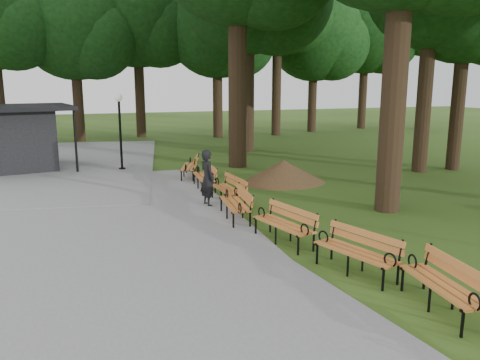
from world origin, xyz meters
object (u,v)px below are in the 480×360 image
object	(u,v)px
bench_6	(204,177)
bench_2	(356,252)
bench_5	(228,190)
person	(208,178)
dirt_mound	(284,171)
lamp_post	(120,116)
bench_3	(283,225)
bench_7	(189,167)
kiosk	(10,138)
bench_4	(235,204)
bench_1	(443,286)

from	to	relation	value
bench_6	bench_2	bearing A→B (deg)	10.27
bench_5	bench_6	distance (m)	2.22
person	bench_6	size ratio (longest dim) A/B	0.91
dirt_mound	bench_5	size ratio (longest dim) A/B	1.40
lamp_post	bench_5	distance (m)	7.62
bench_2	person	bearing A→B (deg)	174.89
bench_3	bench_7	size ratio (longest dim) A/B	1.00
kiosk	bench_5	distance (m)	10.87
dirt_mound	bench_3	distance (m)	6.89
bench_3	bench_5	xyz separation A→B (m)	(-0.10, 3.90, 0.00)
dirt_mound	bench_4	world-z (taller)	bench_4
kiosk	bench_4	bearing A→B (deg)	-67.37
kiosk	bench_1	xyz separation A→B (m)	(8.01, -16.25, -0.93)
person	bench_5	world-z (taller)	person
bench_1	bench_6	distance (m)	10.17
lamp_post	dirt_mound	size ratio (longest dim) A/B	1.21
bench_4	person	bearing A→B (deg)	-163.81
bench_3	bench_4	xyz separation A→B (m)	(-0.45, 2.19, 0.00)
bench_1	bench_3	bearing A→B (deg)	-158.13
bench_6	bench_7	size ratio (longest dim) A/B	1.00
bench_6	bench_7	bearing A→B (deg)	-175.32
bench_4	bench_6	bearing A→B (deg)	-176.70
bench_4	bench_6	xyz separation A→B (m)	(0.20, 3.93, 0.00)
bench_4	dirt_mound	bearing A→B (deg)	147.15
bench_4	bench_5	xyz separation A→B (m)	(0.35, 1.71, 0.00)
kiosk	bench_3	size ratio (longest dim) A/B	2.30
bench_1	bench_3	distance (m)	4.10
bench_5	bench_7	distance (m)	4.40
bench_6	bench_7	distance (m)	2.18
bench_7	kiosk	bearing A→B (deg)	-101.29
kiosk	bench_2	bearing A→B (deg)	-72.63
bench_2	bench_4	xyz separation A→B (m)	(-1.02, 4.34, 0.00)
bench_2	bench_7	world-z (taller)	same
bench_3	bench_6	xyz separation A→B (m)	(-0.25, 6.12, 0.00)
person	bench_7	size ratio (longest dim) A/B	0.91
bench_3	lamp_post	bearing A→B (deg)	-179.70
kiosk	bench_7	bearing A→B (deg)	-40.90
bench_1	kiosk	bearing A→B (deg)	-146.71
bench_1	person	bearing A→B (deg)	-160.04
lamp_post	bench_2	xyz separation A→B (m)	(3.15, -13.01, -1.86)
bench_3	bench_5	distance (m)	3.90
dirt_mound	bench_5	bearing A→B (deg)	-141.37
lamp_post	bench_4	bearing A→B (deg)	-76.21
person	dirt_mound	xyz separation A→B (m)	(3.61, 2.40, -0.44)
dirt_mound	bench_2	size ratio (longest dim) A/B	1.40
bench_1	bench_6	bearing A→B (deg)	-165.61
bench_5	kiosk	bearing A→B (deg)	-143.82
person	kiosk	xyz separation A→B (m)	(-6.21, 8.42, 0.51)
lamp_post	bench_4	xyz separation A→B (m)	(2.13, -8.67, -1.86)
person	lamp_post	bearing A→B (deg)	4.31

